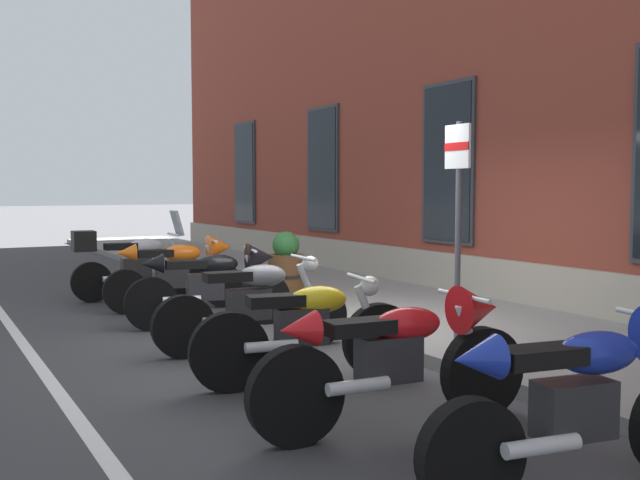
{
  "coord_description": "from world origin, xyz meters",
  "views": [
    {
      "loc": [
        6.82,
        -4.21,
        1.7
      ],
      "look_at": [
        -0.82,
        0.13,
        1.07
      ],
      "focal_mm": 40.39,
      "sensor_mm": 36.0,
      "label": 1
    }
  ],
  "objects": [
    {
      "name": "ground_plane",
      "position": [
        0.0,
        0.0,
        0.0
      ],
      "size": [
        140.0,
        140.0,
        0.0
      ],
      "primitive_type": "plane",
      "color": "#38383A"
    },
    {
      "name": "sidewalk",
      "position": [
        0.0,
        1.55,
        0.06
      ],
      "size": [
        33.41,
        3.09,
        0.13
      ],
      "primitive_type": "cube",
      "color": "slate",
      "rests_on": "ground_plane"
    },
    {
      "name": "lane_stripe",
      "position": [
        0.0,
        -3.2,
        0.0
      ],
      "size": [
        33.41,
        0.12,
        0.01
      ],
      "primitive_type": "cube",
      "color": "silver",
      "rests_on": "ground_plane"
    },
    {
      "name": "motorcycle_silver_touring",
      "position": [
        -4.14,
        -1.3,
        0.57
      ],
      "size": [
        0.62,
        2.05,
        1.36
      ],
      "color": "black",
      "rests_on": "ground_plane"
    },
    {
      "name": "motorcycle_orange_sport",
      "position": [
        -2.85,
        -0.96,
        0.57
      ],
      "size": [
        0.62,
        1.99,
        1.05
      ],
      "color": "black",
      "rests_on": "ground_plane"
    },
    {
      "name": "motorcycle_black_sport",
      "position": [
        -1.44,
        -1.0,
        0.56
      ],
      "size": [
        0.69,
        2.02,
        1.03
      ],
      "color": "black",
      "rests_on": "ground_plane"
    },
    {
      "name": "motorcycle_grey_naked",
      "position": [
        0.01,
        -1.12,
        0.49
      ],
      "size": [
        0.62,
        2.14,
        0.98
      ],
      "color": "black",
      "rests_on": "ground_plane"
    },
    {
      "name": "motorcycle_yellow_naked",
      "position": [
        1.43,
        -1.26,
        0.48
      ],
      "size": [
        0.65,
        2.03,
        0.93
      ],
      "color": "black",
      "rests_on": "ground_plane"
    },
    {
      "name": "motorcycle_red_sport",
      "position": [
        2.78,
        -1.23,
        0.55
      ],
      "size": [
        0.62,
        2.19,
        1.0
      ],
      "color": "black",
      "rests_on": "ground_plane"
    },
    {
      "name": "motorcycle_blue_sport",
      "position": [
        4.16,
        -0.95,
        0.57
      ],
      "size": [
        0.65,
        2.01,
        1.04
      ],
      "color": "black",
      "rests_on": "ground_plane"
    },
    {
      "name": "parking_sign",
      "position": [
        1.21,
        0.58,
        1.59
      ],
      "size": [
        0.36,
        0.07,
        2.24
      ],
      "color": "#4C4C51",
      "rests_on": "sidewalk"
    },
    {
      "name": "barrel_planter",
      "position": [
        -2.56,
        0.54,
        0.55
      ],
      "size": [
        0.57,
        0.57,
        0.95
      ],
      "color": "brown",
      "rests_on": "sidewalk"
    }
  ]
}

